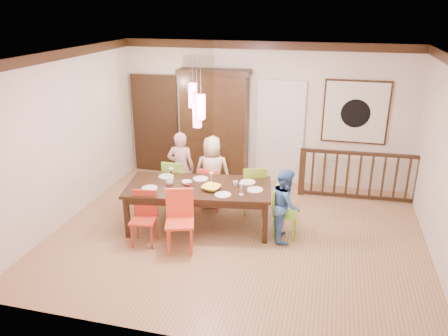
% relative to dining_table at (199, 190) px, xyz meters
% --- Properties ---
extents(floor, '(6.00, 6.00, 0.00)m').
position_rel_dining_table_xyz_m(floor, '(0.69, -0.12, -0.68)').
color(floor, '#976849').
rests_on(floor, ground).
extents(ceiling, '(6.00, 6.00, 0.00)m').
position_rel_dining_table_xyz_m(ceiling, '(0.69, -0.12, 2.22)').
color(ceiling, white).
rests_on(ceiling, wall_back).
extents(wall_back, '(6.00, 0.00, 6.00)m').
position_rel_dining_table_xyz_m(wall_back, '(0.69, 2.38, 0.77)').
color(wall_back, beige).
rests_on(wall_back, floor).
extents(wall_left, '(0.00, 5.00, 5.00)m').
position_rel_dining_table_xyz_m(wall_left, '(-2.31, -0.12, 0.77)').
color(wall_left, beige).
rests_on(wall_left, floor).
extents(crown_molding, '(6.00, 5.00, 0.16)m').
position_rel_dining_table_xyz_m(crown_molding, '(0.69, -0.12, 2.14)').
color(crown_molding, black).
rests_on(crown_molding, wall_back).
extents(panel_door, '(1.04, 0.07, 2.24)m').
position_rel_dining_table_xyz_m(panel_door, '(-1.71, 2.33, 0.37)').
color(panel_door, black).
rests_on(panel_door, wall_back).
extents(white_doorway, '(0.97, 0.05, 2.22)m').
position_rel_dining_table_xyz_m(white_doorway, '(1.04, 2.35, 0.37)').
color(white_doorway, silver).
rests_on(white_doorway, wall_back).
extents(painting, '(1.25, 0.06, 1.25)m').
position_rel_dining_table_xyz_m(painting, '(2.49, 2.34, 0.92)').
color(painting, black).
rests_on(painting, wall_back).
extents(pendant_cluster, '(0.27, 0.21, 1.14)m').
position_rel_dining_table_xyz_m(pendant_cluster, '(0.00, -0.00, 1.43)').
color(pendant_cluster, '#FF4C7B').
rests_on(pendant_cluster, ceiling).
extents(dining_table, '(2.53, 1.45, 0.75)m').
position_rel_dining_table_xyz_m(dining_table, '(0.00, 0.00, 0.00)').
color(dining_table, black).
rests_on(dining_table, floor).
extents(chair_far_left, '(0.43, 0.43, 0.92)m').
position_rel_dining_table_xyz_m(chair_far_left, '(-0.64, 0.68, -0.15)').
color(chair_far_left, '#80CC3B').
rests_on(chair_far_left, floor).
extents(chair_far_mid, '(0.39, 0.39, 0.82)m').
position_rel_dining_table_xyz_m(chair_far_mid, '(0.01, 0.74, -0.21)').
color(chair_far_mid, '#EF4331').
rests_on(chair_far_mid, floor).
extents(chair_far_right, '(0.53, 0.53, 0.92)m').
position_rel_dining_table_xyz_m(chair_far_right, '(0.78, 0.76, -0.15)').
color(chair_far_right, '#74A123').
rests_on(chair_far_right, floor).
extents(chair_near_left, '(0.44, 0.44, 0.85)m').
position_rel_dining_table_xyz_m(chair_near_left, '(-0.68, -0.76, -0.19)').
color(chair_near_left, red).
rests_on(chair_near_left, floor).
extents(chair_near_mid, '(0.54, 0.54, 0.95)m').
position_rel_dining_table_xyz_m(chair_near_mid, '(-0.06, -0.80, -0.13)').
color(chair_near_mid, '#F04928').
rests_on(chair_near_mid, floor).
extents(chair_end_right, '(0.38, 0.38, 0.85)m').
position_rel_dining_table_xyz_m(chair_end_right, '(1.45, 0.01, -0.19)').
color(chair_end_right, '#80BF2B').
rests_on(chair_end_right, floor).
extents(china_hutch, '(1.49, 0.46, 2.35)m').
position_rel_dining_table_xyz_m(china_hutch, '(-0.33, 2.18, 0.50)').
color(china_hutch, black).
rests_on(china_hutch, floor).
extents(balustrade, '(2.30, 0.18, 0.96)m').
position_rel_dining_table_xyz_m(balustrade, '(2.66, 1.83, -0.18)').
color(balustrade, black).
rests_on(balustrade, floor).
extents(person_far_left, '(0.55, 0.40, 1.39)m').
position_rel_dining_table_xyz_m(person_far_left, '(-0.62, 0.86, 0.02)').
color(person_far_left, '#F8BDC7').
rests_on(person_far_left, floor).
extents(person_far_mid, '(0.73, 0.54, 1.36)m').
position_rel_dining_table_xyz_m(person_far_mid, '(-0.00, 0.84, 0.00)').
color(person_far_mid, beige).
rests_on(person_far_mid, floor).
extents(person_end_right, '(0.55, 0.65, 1.19)m').
position_rel_dining_table_xyz_m(person_end_right, '(1.45, -0.05, -0.08)').
color(person_end_right, '#4477C0').
rests_on(person_end_right, floor).
extents(serving_bowl, '(0.35, 0.35, 0.07)m').
position_rel_dining_table_xyz_m(serving_bowl, '(0.25, -0.11, 0.11)').
color(serving_bowl, yellow).
rests_on(serving_bowl, dining_table).
extents(small_bowl, '(0.21, 0.21, 0.05)m').
position_rel_dining_table_xyz_m(small_bowl, '(-0.21, 0.02, 0.10)').
color(small_bowl, white).
rests_on(small_bowl, dining_table).
extents(cup_left, '(0.13, 0.13, 0.10)m').
position_rel_dining_table_xyz_m(cup_left, '(-0.49, -0.08, 0.12)').
color(cup_left, silver).
rests_on(cup_left, dining_table).
extents(cup_right, '(0.12, 0.12, 0.09)m').
position_rel_dining_table_xyz_m(cup_right, '(0.59, 0.14, 0.12)').
color(cup_right, silver).
rests_on(cup_right, dining_table).
extents(plate_far_left, '(0.26, 0.26, 0.01)m').
position_rel_dining_table_xyz_m(plate_far_left, '(-0.68, 0.25, 0.08)').
color(plate_far_left, white).
rests_on(plate_far_left, dining_table).
extents(plate_far_mid, '(0.26, 0.26, 0.01)m').
position_rel_dining_table_xyz_m(plate_far_mid, '(-0.06, 0.29, 0.08)').
color(plate_far_mid, white).
rests_on(plate_far_mid, dining_table).
extents(plate_far_right, '(0.26, 0.26, 0.01)m').
position_rel_dining_table_xyz_m(plate_far_right, '(0.76, 0.34, 0.08)').
color(plate_far_right, white).
rests_on(plate_far_right, dining_table).
extents(plate_near_left, '(0.26, 0.26, 0.01)m').
position_rel_dining_table_xyz_m(plate_near_left, '(-0.75, -0.30, 0.08)').
color(plate_near_left, white).
rests_on(plate_near_left, dining_table).
extents(plate_near_mid, '(0.26, 0.26, 0.01)m').
position_rel_dining_table_xyz_m(plate_near_mid, '(0.48, -0.26, 0.08)').
color(plate_near_mid, white).
rests_on(plate_near_mid, dining_table).
extents(plate_end_right, '(0.26, 0.26, 0.01)m').
position_rel_dining_table_xyz_m(plate_end_right, '(0.94, 0.05, 0.08)').
color(plate_end_right, white).
rests_on(plate_end_right, dining_table).
extents(wine_glass_a, '(0.08, 0.08, 0.19)m').
position_rel_dining_table_xyz_m(wine_glass_a, '(-0.56, 0.20, 0.17)').
color(wine_glass_a, '#590C19').
rests_on(wine_glass_a, dining_table).
extents(wine_glass_b, '(0.08, 0.08, 0.19)m').
position_rel_dining_table_xyz_m(wine_glass_b, '(0.17, 0.17, 0.17)').
color(wine_glass_b, silver).
rests_on(wine_glass_b, dining_table).
extents(wine_glass_c, '(0.08, 0.08, 0.19)m').
position_rel_dining_table_xyz_m(wine_glass_c, '(-0.08, -0.31, 0.17)').
color(wine_glass_c, '#590C19').
rests_on(wine_glass_c, dining_table).
extents(wine_glass_d, '(0.08, 0.08, 0.19)m').
position_rel_dining_table_xyz_m(wine_glass_d, '(0.76, -0.17, 0.17)').
color(wine_glass_d, silver).
rests_on(wine_glass_d, dining_table).
extents(napkin, '(0.18, 0.14, 0.01)m').
position_rel_dining_table_xyz_m(napkin, '(-0.09, -0.38, 0.08)').
color(napkin, '#D83359').
rests_on(napkin, dining_table).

